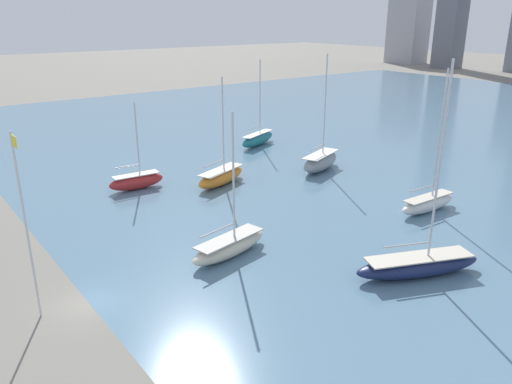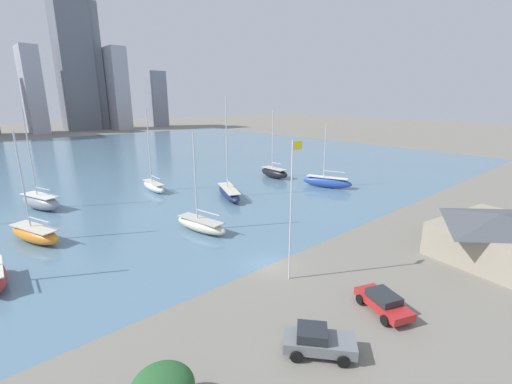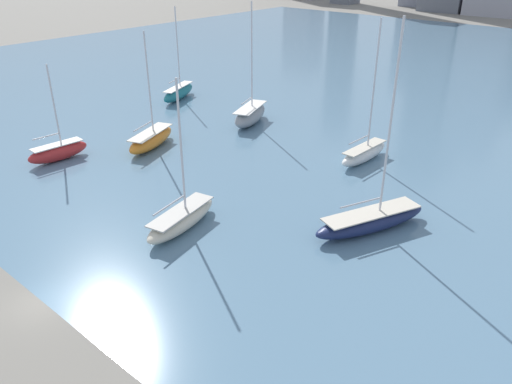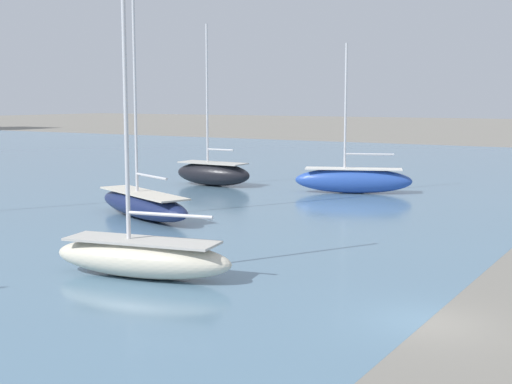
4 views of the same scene
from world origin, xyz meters
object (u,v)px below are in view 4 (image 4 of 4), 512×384
object	(u,v)px
sailboat_blue	(353,180)
sailboat_navy	(143,203)
sailboat_black	(213,173)
sailboat_cream	(142,256)

from	to	relation	value
sailboat_blue	sailboat_navy	distance (m)	18.70
sailboat_black	sailboat_cream	xyz separation A→B (m)	(-27.49, -15.24, -0.19)
sailboat_navy	sailboat_cream	size ratio (longest dim) A/B	1.35
sailboat_blue	sailboat_cream	size ratio (longest dim) A/B	0.97
sailboat_navy	sailboat_black	distance (m)	16.92
sailboat_blue	sailboat_navy	world-z (taller)	sailboat_navy
sailboat_cream	sailboat_navy	bearing A→B (deg)	28.62
sailboat_blue	sailboat_cream	distance (m)	29.22
sailboat_black	sailboat_cream	world-z (taller)	sailboat_black
sailboat_blue	sailboat_black	xyz separation A→B (m)	(-1.56, 12.20, 0.02)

